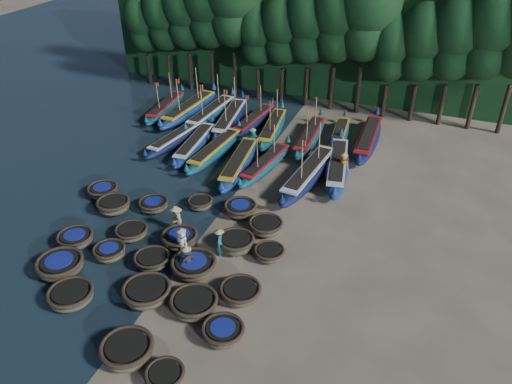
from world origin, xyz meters
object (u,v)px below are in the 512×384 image
(coracle_16, at_px, (132,232))
(coracle_24, at_px, (266,226))
(coracle_11, at_px, (109,251))
(long_boat_6, at_px, (266,164))
(coracle_17, at_px, (180,238))
(long_boat_15, at_px, (310,137))
(long_boat_4, at_px, (215,150))
(coracle_9, at_px, (223,332))
(coracle_10, at_px, (75,238))
(coracle_18, at_px, (236,242))
(coracle_19, at_px, (269,253))
(long_boat_2, at_px, (176,139))
(long_boat_11, at_px, (211,113))
(long_boat_7, at_px, (309,174))
(coracle_5, at_px, (60,265))
(long_boat_8, at_px, (337,166))
(coracle_23, at_px, (240,208))
(fisherman_0, at_px, (182,242))
(long_boat_5, at_px, (239,163))
(coracle_14, at_px, (240,292))
(long_boat_16, at_px, (339,136))
(long_boat_17, at_px, (368,138))
(fisherman_1, at_px, (220,241))
(coracle_7, at_px, (147,292))
(coracle_21, at_px, (153,204))
(long_boat_13, at_px, (254,121))
(coracle_6, at_px, (71,295))
(long_boat_3, at_px, (195,144))
(fisherman_4, at_px, (178,219))
(long_boat_12, at_px, (230,119))
(long_boat_14, at_px, (273,128))
(coracle_8, at_px, (194,303))
(coracle_12, at_px, (152,259))
(coracle_22, at_px, (200,203))
(fisherman_6, at_px, (343,165))
(long_boat_9, at_px, (166,107))
(coracle_3, at_px, (127,350))
(fisherman_2, at_px, (176,219))
(fisherman_3, at_px, (187,260))
(coracle_4, at_px, (165,376))

(coracle_16, xyz_separation_m, coracle_24, (7.01, 3.18, 0.07))
(coracle_11, height_order, long_boat_6, long_boat_6)
(coracle_17, xyz_separation_m, long_boat_15, (3.30, 14.85, 0.07))
(long_boat_4, relative_size, long_boat_15, 1.01)
(coracle_9, bearing_deg, coracle_10, 162.89)
(coracle_18, relative_size, coracle_19, 1.23)
(long_boat_2, height_order, long_boat_11, long_boat_11)
(long_boat_6, height_order, long_boat_7, long_boat_7)
(coracle_5, relative_size, long_boat_8, 0.34)
(coracle_23, xyz_separation_m, fisherman_0, (-1.42, -4.70, 0.47))
(long_boat_5, bearing_deg, coracle_19, -64.18)
(coracle_14, distance_m, long_boat_16, 18.48)
(long_boat_16, bearing_deg, long_boat_17, 0.45)
(coracle_10, height_order, fisherman_1, fisherman_1)
(coracle_7, relative_size, long_boat_6, 0.37)
(coracle_21, relative_size, long_boat_13, 0.28)
(long_boat_15, bearing_deg, coracle_18, -92.66)
(coracle_18, height_order, fisherman_0, fisherman_0)
(coracle_6, height_order, coracle_7, coracle_7)
(long_boat_3, bearing_deg, fisherman_4, -73.13)
(coracle_19, bearing_deg, coracle_16, -172.58)
(coracle_18, xyz_separation_m, long_boat_7, (1.77, 8.44, 0.16))
(long_boat_12, bearing_deg, long_boat_14, -12.81)
(long_boat_11, bearing_deg, coracle_18, -56.71)
(long_boat_3, distance_m, fisherman_1, 12.64)
(coracle_8, bearing_deg, long_boat_6, 95.88)
(coracle_12, height_order, coracle_23, coracle_23)
(coracle_7, relative_size, fisherman_1, 1.47)
(coracle_22, xyz_separation_m, fisherman_6, (7.42, 6.97, 0.57))
(coracle_18, height_order, long_boat_13, long_boat_13)
(coracle_16, relative_size, fisherman_6, 1.00)
(long_boat_4, relative_size, fisherman_0, 4.26)
(coracle_18, xyz_separation_m, long_boat_14, (-2.93, 14.47, 0.08))
(coracle_19, relative_size, long_boat_6, 0.26)
(coracle_21, bearing_deg, fisherman_0, -40.53)
(coracle_6, distance_m, coracle_18, 8.82)
(coracle_11, bearing_deg, long_boat_2, 103.51)
(long_boat_4, bearing_deg, long_boat_9, 146.71)
(long_boat_2, bearing_deg, fisherman_1, -43.03)
(coracle_3, xyz_separation_m, long_boat_15, (1.68, 22.52, 0.07))
(coracle_16, bearing_deg, coracle_12, -35.86)
(long_boat_7, height_order, long_boat_17, long_boat_7)
(coracle_7, distance_m, coracle_24, 8.00)
(coracle_10, bearing_deg, coracle_14, -3.46)
(coracle_8, distance_m, fisherman_2, 6.50)
(long_boat_17, bearing_deg, fisherman_3, -110.05)
(coracle_14, xyz_separation_m, long_boat_3, (-9.17, 13.24, 0.12))
(coracle_6, relative_size, fisherman_1, 1.45)
(coracle_18, height_order, long_boat_12, long_boat_12)
(coracle_4, xyz_separation_m, coracle_11, (-6.77, 5.87, 0.03))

